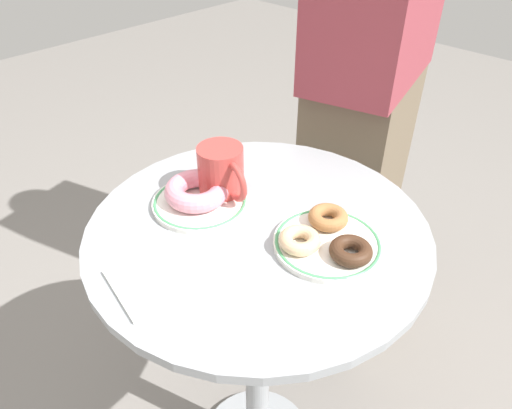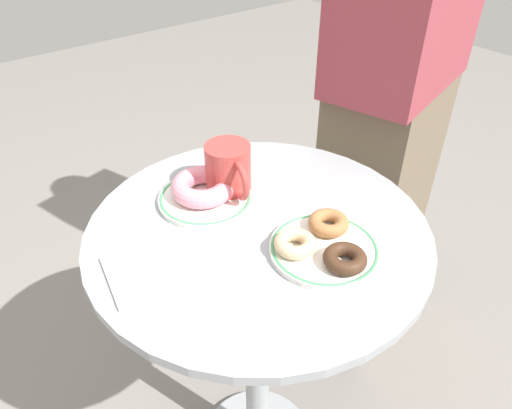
{
  "view_description": "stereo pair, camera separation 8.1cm",
  "coord_description": "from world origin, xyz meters",
  "px_view_note": "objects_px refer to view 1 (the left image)",
  "views": [
    {
      "loc": [
        0.45,
        -0.47,
        1.3
      ],
      "look_at": [
        0.0,
        -0.01,
        0.82
      ],
      "focal_mm": 33.45,
      "sensor_mm": 36.0,
      "label": 1
    },
    {
      "loc": [
        0.5,
        -0.41,
        1.3
      ],
      "look_at": [
        0.0,
        -0.01,
        0.82
      ],
      "focal_mm": 33.45,
      "sensor_mm": 36.0,
      "label": 2
    }
  ],
  "objects_px": {
    "donut_pink_frosted": "(197,191)",
    "person_figure": "(364,101)",
    "paper_napkin": "(154,280)",
    "plate_right": "(327,243)",
    "donut_glazed": "(300,240)",
    "coffee_mug": "(222,172)",
    "plate_left": "(200,202)",
    "donut_chocolate": "(351,251)",
    "donut_cinnamon": "(328,217)",
    "cafe_table": "(258,314)"
  },
  "relations": [
    {
      "from": "donut_cinnamon",
      "to": "person_figure",
      "type": "relative_size",
      "value": 0.04
    },
    {
      "from": "plate_right",
      "to": "donut_chocolate",
      "type": "xyz_separation_m",
      "value": [
        0.05,
        -0.01,
        0.02
      ]
    },
    {
      "from": "donut_cinnamon",
      "to": "cafe_table",
      "type": "bearing_deg",
      "value": -138.7
    },
    {
      "from": "cafe_table",
      "to": "paper_napkin",
      "type": "distance_m",
      "value": 0.32
    },
    {
      "from": "donut_glazed",
      "to": "donut_chocolate",
      "type": "bearing_deg",
      "value": 25.57
    },
    {
      "from": "donut_pink_frosted",
      "to": "person_figure",
      "type": "xyz_separation_m",
      "value": [
        -0.01,
        0.57,
        -0.01
      ]
    },
    {
      "from": "donut_chocolate",
      "to": "donut_cinnamon",
      "type": "distance_m",
      "value": 0.09
    },
    {
      "from": "donut_glazed",
      "to": "paper_napkin",
      "type": "distance_m",
      "value": 0.24
    },
    {
      "from": "donut_glazed",
      "to": "coffee_mug",
      "type": "xyz_separation_m",
      "value": [
        -0.21,
        0.02,
        0.03
      ]
    },
    {
      "from": "plate_left",
      "to": "plate_right",
      "type": "height_order",
      "value": "same"
    },
    {
      "from": "donut_chocolate",
      "to": "donut_glazed",
      "type": "xyz_separation_m",
      "value": [
        -0.07,
        -0.04,
        0.0
      ]
    },
    {
      "from": "plate_left",
      "to": "donut_pink_frosted",
      "type": "xyz_separation_m",
      "value": [
        -0.01,
        -0.0,
        0.02
      ]
    },
    {
      "from": "plate_left",
      "to": "coffee_mug",
      "type": "xyz_separation_m",
      "value": [
        0.01,
        0.05,
        0.04
      ]
    },
    {
      "from": "plate_right",
      "to": "person_figure",
      "type": "distance_m",
      "value": 0.56
    },
    {
      "from": "plate_right",
      "to": "person_figure",
      "type": "xyz_separation_m",
      "value": [
        -0.26,
        0.5,
        0.01
      ]
    },
    {
      "from": "plate_left",
      "to": "donut_glazed",
      "type": "relative_size",
      "value": 2.56
    },
    {
      "from": "coffee_mug",
      "to": "plate_right",
      "type": "bearing_deg",
      "value": 4.72
    },
    {
      "from": "donut_cinnamon",
      "to": "coffee_mug",
      "type": "relative_size",
      "value": 0.53
    },
    {
      "from": "plate_left",
      "to": "cafe_table",
      "type": "bearing_deg",
      "value": 13.75
    },
    {
      "from": "plate_right",
      "to": "donut_cinnamon",
      "type": "height_order",
      "value": "donut_cinnamon"
    },
    {
      "from": "paper_napkin",
      "to": "coffee_mug",
      "type": "height_order",
      "value": "coffee_mug"
    },
    {
      "from": "cafe_table",
      "to": "donut_pink_frosted",
      "type": "bearing_deg",
      "value": -166.69
    },
    {
      "from": "donut_chocolate",
      "to": "donut_glazed",
      "type": "bearing_deg",
      "value": -154.43
    },
    {
      "from": "plate_left",
      "to": "coffee_mug",
      "type": "height_order",
      "value": "coffee_mug"
    },
    {
      "from": "person_figure",
      "to": "plate_left",
      "type": "bearing_deg",
      "value": -88.17
    },
    {
      "from": "paper_napkin",
      "to": "plate_left",
      "type": "bearing_deg",
      "value": 119.27
    },
    {
      "from": "plate_left",
      "to": "paper_napkin",
      "type": "bearing_deg",
      "value": -60.73
    },
    {
      "from": "cafe_table",
      "to": "donut_glazed",
      "type": "height_order",
      "value": "donut_glazed"
    },
    {
      "from": "plate_left",
      "to": "person_figure",
      "type": "height_order",
      "value": "person_figure"
    },
    {
      "from": "plate_left",
      "to": "donut_cinnamon",
      "type": "xyz_separation_m",
      "value": [
        0.21,
        0.11,
        0.02
      ]
    },
    {
      "from": "donut_chocolate",
      "to": "donut_glazed",
      "type": "distance_m",
      "value": 0.08
    },
    {
      "from": "donut_pink_frosted",
      "to": "donut_cinnamon",
      "type": "bearing_deg",
      "value": 26.81
    },
    {
      "from": "coffee_mug",
      "to": "donut_pink_frosted",
      "type": "bearing_deg",
      "value": -104.26
    },
    {
      "from": "donut_pink_frosted",
      "to": "paper_napkin",
      "type": "relative_size",
      "value": 0.98
    },
    {
      "from": "cafe_table",
      "to": "plate_right",
      "type": "bearing_deg",
      "value": 18.93
    },
    {
      "from": "cafe_table",
      "to": "plate_left",
      "type": "height_order",
      "value": "plate_left"
    },
    {
      "from": "plate_right",
      "to": "donut_pink_frosted",
      "type": "distance_m",
      "value": 0.26
    },
    {
      "from": "cafe_table",
      "to": "paper_napkin",
      "type": "bearing_deg",
      "value": -95.68
    },
    {
      "from": "plate_left",
      "to": "plate_right",
      "type": "xyz_separation_m",
      "value": [
        0.24,
        0.07,
        0.0
      ]
    },
    {
      "from": "donut_cinnamon",
      "to": "paper_napkin",
      "type": "distance_m",
      "value": 0.31
    },
    {
      "from": "paper_napkin",
      "to": "person_figure",
      "type": "bearing_deg",
      "value": 98.99
    },
    {
      "from": "paper_napkin",
      "to": "person_figure",
      "type": "relative_size",
      "value": 0.08
    },
    {
      "from": "paper_napkin",
      "to": "coffee_mug",
      "type": "relative_size",
      "value": 0.94
    },
    {
      "from": "donut_chocolate",
      "to": "person_figure",
      "type": "distance_m",
      "value": 0.59
    },
    {
      "from": "plate_right",
      "to": "donut_pink_frosted",
      "type": "bearing_deg",
      "value": -163.91
    },
    {
      "from": "donut_pink_frosted",
      "to": "person_figure",
      "type": "height_order",
      "value": "person_figure"
    },
    {
      "from": "donut_cinnamon",
      "to": "donut_pink_frosted",
      "type": "bearing_deg",
      "value": -153.19
    },
    {
      "from": "cafe_table",
      "to": "plate_right",
      "type": "height_order",
      "value": "plate_right"
    },
    {
      "from": "plate_left",
      "to": "donut_chocolate",
      "type": "xyz_separation_m",
      "value": [
        0.29,
        0.07,
        0.02
      ]
    },
    {
      "from": "donut_glazed",
      "to": "person_figure",
      "type": "xyz_separation_m",
      "value": [
        -0.23,
        0.54,
        -0.01
      ]
    }
  ]
}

